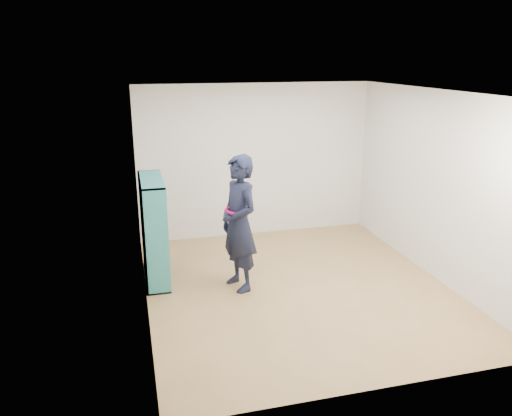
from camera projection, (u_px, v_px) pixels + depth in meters
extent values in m
plane|color=#9A7546|center=(297.00, 287.00, 6.80)|extent=(4.50, 4.50, 0.00)
plane|color=white|center=(302.00, 92.00, 6.04)|extent=(4.50, 4.50, 0.00)
cube|color=silver|center=(141.00, 207.00, 5.94)|extent=(0.02, 4.50, 2.60)
cube|color=silver|center=(436.00, 186.00, 6.90)|extent=(0.02, 4.50, 2.60)
cube|color=silver|center=(256.00, 161.00, 8.50)|extent=(4.00, 0.02, 2.60)
cube|color=silver|center=(385.00, 263.00, 4.34)|extent=(4.00, 0.02, 2.60)
cube|color=#297F76|center=(156.00, 243.00, 6.39)|extent=(0.32, 0.02, 1.45)
cube|color=#297F76|center=(152.00, 218.00, 7.37)|extent=(0.32, 0.02, 1.45)
cube|color=#297F76|center=(157.00, 277.00, 7.09)|extent=(0.32, 1.09, 0.02)
cube|color=#297F76|center=(151.00, 180.00, 6.67)|extent=(0.32, 1.09, 0.02)
cube|color=#297F76|center=(143.00, 231.00, 6.85)|extent=(0.02, 1.09, 1.45)
cube|color=#297F76|center=(155.00, 234.00, 6.72)|extent=(0.29, 0.02, 1.40)
cube|color=#297F76|center=(153.00, 226.00, 7.04)|extent=(0.29, 0.02, 1.40)
cube|color=#297F76|center=(155.00, 253.00, 6.98)|extent=(0.29, 1.04, 0.02)
cube|color=#297F76|center=(154.00, 230.00, 6.88)|extent=(0.29, 1.04, 0.02)
cube|color=#297F76|center=(152.00, 205.00, 6.78)|extent=(0.29, 1.04, 0.02)
cube|color=beige|center=(160.00, 283.00, 6.75)|extent=(0.20, 0.13, 0.08)
cube|color=black|center=(159.00, 256.00, 6.59)|extent=(0.16, 0.14, 0.21)
cube|color=maroon|center=(157.00, 229.00, 6.47)|extent=(0.16, 0.14, 0.26)
cube|color=silver|center=(155.00, 209.00, 6.44)|extent=(0.20, 0.13, 0.08)
cube|color=navy|center=(158.00, 269.00, 7.01)|extent=(0.16, 0.14, 0.24)
cube|color=brown|center=(157.00, 246.00, 6.90)|extent=(0.16, 0.14, 0.23)
cube|color=#BFB28C|center=(155.00, 227.00, 6.87)|extent=(0.20, 0.13, 0.05)
cube|color=#26594C|center=(154.00, 199.00, 6.70)|extent=(0.16, 0.14, 0.19)
cube|color=beige|center=(157.00, 260.00, 7.33)|extent=(0.16, 0.14, 0.22)
cube|color=black|center=(155.00, 242.00, 7.29)|extent=(0.20, 0.13, 0.05)
cube|color=maroon|center=(154.00, 214.00, 7.12)|extent=(0.16, 0.14, 0.25)
cube|color=silver|center=(153.00, 192.00, 7.02)|extent=(0.16, 0.14, 0.19)
imported|color=black|center=(239.00, 224.00, 6.55)|extent=(0.62, 0.77, 1.83)
torus|color=#970B59|center=(239.00, 210.00, 6.49)|extent=(0.47, 0.47, 0.04)
cube|color=silver|center=(225.00, 215.00, 6.51)|extent=(0.05, 0.10, 0.13)
cube|color=black|center=(225.00, 215.00, 6.51)|extent=(0.04, 0.09, 0.13)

